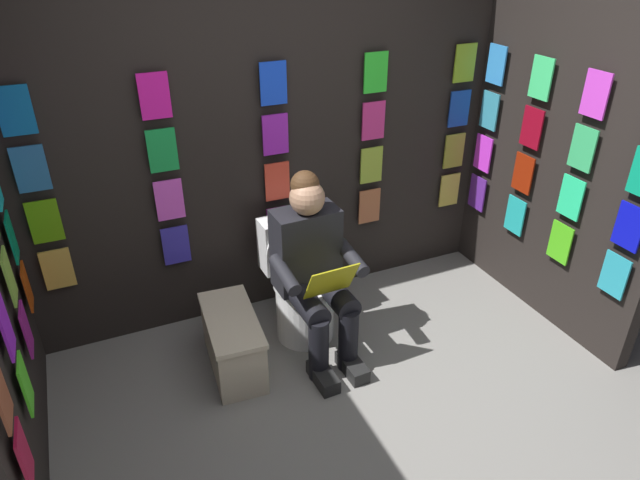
% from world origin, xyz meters
% --- Properties ---
extents(ground_plane, '(30.00, 30.00, 0.00)m').
position_xyz_m(ground_plane, '(0.00, 0.00, 0.00)').
color(ground_plane, gray).
extents(display_wall_back, '(3.32, 0.14, 2.32)m').
position_xyz_m(display_wall_back, '(-0.00, -1.66, 1.16)').
color(display_wall_back, black).
rests_on(display_wall_back, ground).
extents(display_wall_left, '(0.14, 1.61, 2.32)m').
position_xyz_m(display_wall_left, '(-1.66, -0.80, 1.16)').
color(display_wall_left, black).
rests_on(display_wall_left, ground).
extents(toilet, '(0.41, 0.56, 0.77)m').
position_xyz_m(toilet, '(-0.00, -1.20, 0.33)').
color(toilet, white).
rests_on(toilet, ground).
extents(person_reading, '(0.53, 0.69, 1.19)m').
position_xyz_m(person_reading, '(-0.01, -0.98, 0.60)').
color(person_reading, black).
rests_on(person_reading, ground).
extents(comic_longbox_near, '(0.35, 0.67, 0.38)m').
position_xyz_m(comic_longbox_near, '(0.53, -1.01, 0.19)').
color(comic_longbox_near, beige).
rests_on(comic_longbox_near, ground).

